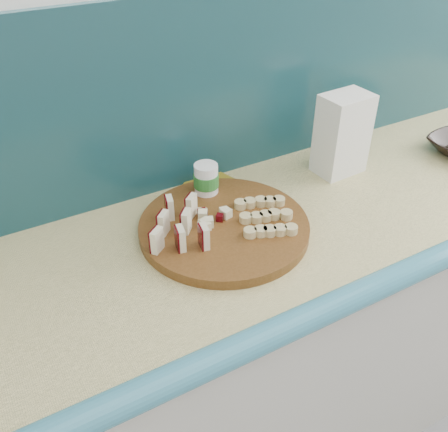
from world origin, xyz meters
TOP-DOWN VIEW (x-y plane):
  - kitchen_counter at (0.10, 1.50)m, footprint 2.20×0.63m
  - backsplash at (0.10, 1.79)m, footprint 2.20×0.02m
  - cutting_board at (-0.29, 1.53)m, footprint 0.54×0.54m
  - apple_wedges at (-0.41, 1.54)m, footprint 0.16×0.18m
  - apple_chunks at (-0.32, 1.54)m, footprint 0.06×0.07m
  - banana_slices at (-0.20, 1.49)m, footprint 0.17×0.18m
  - flour_bag at (0.14, 1.62)m, footprint 0.14×0.10m
  - canister at (-0.26, 1.67)m, footprint 0.07×0.07m
  - banana_peel at (-0.22, 1.76)m, footprint 0.21×0.18m

SIDE VIEW (x-z plane):
  - kitchen_counter at x=0.10m, z-range 0.00..0.91m
  - banana_peel at x=-0.22m, z-range 0.91..0.92m
  - cutting_board at x=-0.29m, z-range 0.91..0.94m
  - banana_slices at x=-0.20m, z-range 0.94..0.95m
  - apple_chunks at x=-0.32m, z-range 0.94..0.96m
  - apple_wedges at x=-0.41m, z-range 0.94..0.99m
  - canister at x=-0.26m, z-range 0.91..1.02m
  - flour_bag at x=0.14m, z-range 0.91..1.14m
  - backsplash at x=0.10m, z-range 0.91..1.41m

